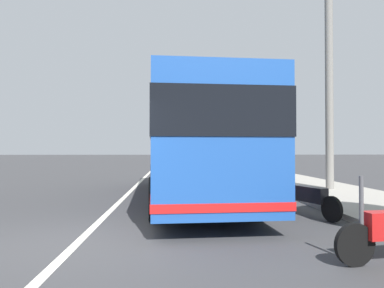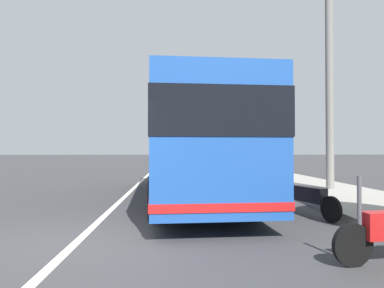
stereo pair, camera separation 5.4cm
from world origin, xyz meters
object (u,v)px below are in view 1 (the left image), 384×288
object	(u,v)px
car_behind_bus	(185,159)
coach_bus	(191,143)
utility_pole	(329,79)
motorcycle_angled	(305,197)
car_oncoming	(181,157)

from	to	relation	value
car_behind_bus	coach_bus	bearing A→B (deg)	177.78
car_behind_bus	utility_pole	xyz separation A→B (m)	(-24.82, -4.60, 3.66)
motorcycle_angled	utility_pole	xyz separation A→B (m)	(4.57, -2.71, 3.86)
motorcycle_angled	car_behind_bus	world-z (taller)	car_behind_bus
coach_bus	car_behind_bus	xyz separation A→B (m)	(26.27, -0.78, -1.18)
coach_bus	utility_pole	bearing A→B (deg)	-78.25
motorcycle_angled	utility_pole	bearing A→B (deg)	-49.97
motorcycle_angled	car_behind_bus	distance (m)	29.46
coach_bus	motorcycle_angled	xyz separation A→B (m)	(-3.12, -2.67, -1.39)
car_oncoming	car_behind_bus	bearing A→B (deg)	178.42
motorcycle_angled	car_behind_bus	size ratio (longest dim) A/B	0.49
utility_pole	motorcycle_angled	bearing A→B (deg)	149.34
motorcycle_angled	car_behind_bus	xyz separation A→B (m)	(29.40, 1.89, 0.21)
car_behind_bus	car_oncoming	world-z (taller)	car_oncoming
car_behind_bus	utility_pole	bearing A→B (deg)	-170.02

